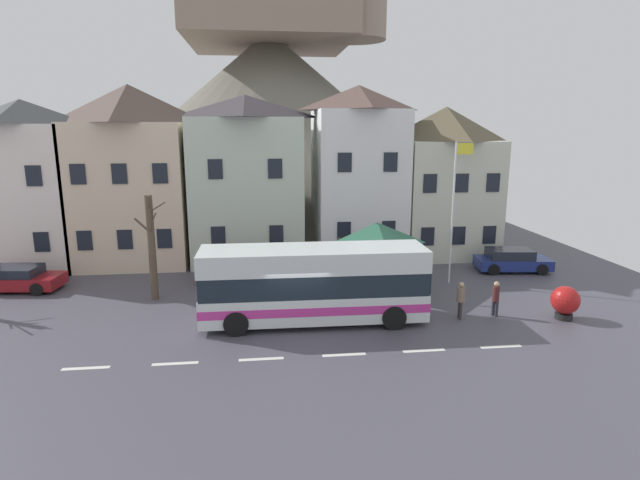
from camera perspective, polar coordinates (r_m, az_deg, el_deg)
name	(u,v)px	position (r m, az deg, el deg)	size (l,w,h in m)	color
ground_plane	(297,328)	(21.43, -2.55, -9.81)	(40.00, 60.00, 0.07)	#4A4753
townhouse_00	(30,185)	(34.19, -29.71, 5.35)	(5.41, 5.16, 9.65)	silver
townhouse_01	(134,175)	(32.98, -20.08, 6.83)	(6.43, 6.46, 10.57)	beige
townhouse_02	(247,178)	(32.26, -8.14, 6.86)	(6.58, 6.70, 10.02)	beige
townhouse_03	(358,173)	(32.40, 4.25, 7.50)	(5.33, 5.86, 10.61)	white
townhouse_04	(443,181)	(34.14, 13.60, 6.39)	(5.79, 6.20, 9.38)	beige
hilltop_castle	(271,116)	(51.31, -5.47, 13.61)	(41.14, 41.14, 23.64)	#6B675C
transit_bus	(314,285)	(21.47, -0.71, -5.07)	(9.47, 2.73, 3.22)	silver
bus_shelter	(377,234)	(25.58, 6.40, 0.72)	(3.60, 3.60, 3.49)	#473D33
parked_car_00	(17,278)	(30.11, -30.80, -3.72)	(4.42, 2.33, 1.23)	maroon
parked_car_01	(242,267)	(27.98, -8.72, -3.05)	(4.49, 2.32, 1.39)	maroon
parked_car_02	(512,260)	(31.29, 20.64, -2.13)	(4.27, 2.28, 1.30)	navy
pedestrian_00	(393,286)	(24.38, 8.12, -5.07)	(0.34, 0.34, 1.50)	#38332D
pedestrian_01	(461,297)	(22.79, 15.46, -6.14)	(0.35, 0.35, 1.65)	#38332D
pedestrian_02	(417,282)	(24.65, 10.78, -4.68)	(0.34, 0.34, 1.53)	black
pedestrian_03	(496,297)	(23.60, 19.05, -6.05)	(0.29, 0.32, 1.58)	#2D2D38
public_bench	(387,271)	(27.91, 7.48, -3.48)	(1.70, 0.48, 0.87)	#473828
flagpole	(455,203)	(27.24, 14.81, 3.98)	(0.95, 0.10, 7.39)	silver
harbour_buoy	(565,301)	(24.42, 25.72, -6.18)	(1.21, 1.21, 1.46)	black
bare_tree_01	(152,246)	(25.36, -18.30, -0.68)	(1.60, 2.04, 5.07)	brown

